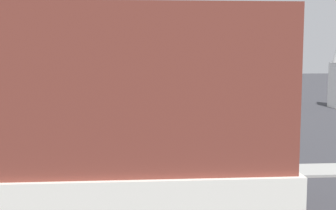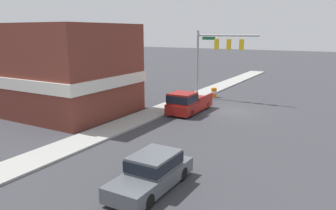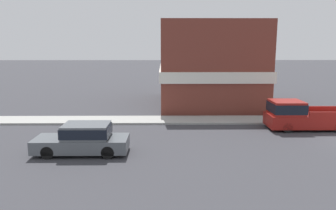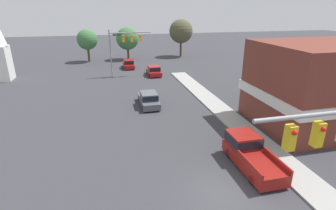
{
  "view_description": "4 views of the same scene",
  "coord_description": "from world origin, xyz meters",
  "views": [
    {
      "loc": [
        29.59,
        7.96,
        6.48
      ],
      "look_at": [
        0.86,
        10.21,
        3.12
      ],
      "focal_mm": 50.0,
      "sensor_mm": 36.0,
      "label": 1
    },
    {
      "loc": [
        -9.1,
        27.48,
        7.0
      ],
      "look_at": [
        0.18,
        11.28,
        2.78
      ],
      "focal_mm": 35.0,
      "sensor_mm": 36.0,
      "label": 2
    },
    {
      "loc": [
        -18.15,
        11.64,
        5.66
      ],
      "look_at": [
        0.15,
        11.44,
        2.25
      ],
      "focal_mm": 35.0,
      "sensor_mm": 36.0,
      "label": 3
    },
    {
      "loc": [
        -6.01,
        -11.69,
        10.46
      ],
      "look_at": [
        -1.11,
        8.72,
        2.61
      ],
      "focal_mm": 28.0,
      "sensor_mm": 36.0,
      "label": 4
    }
  ],
  "objects": [
    {
      "name": "ground_plane",
      "position": [
        0.0,
        0.0,
        0.0
      ],
      "size": [
        200.0,
        200.0,
        0.0
      ],
      "primitive_type": "plane",
      "color": "#38383D"
    },
    {
      "name": "car_lead",
      "position": [
        -1.64,
        15.87,
        0.82
      ],
      "size": [
        1.87,
        4.85,
        1.59
      ],
      "color": "black",
      "rests_on": "ground"
    },
    {
      "name": "pickup_truck_parked",
      "position": [
        3.26,
        2.56,
        0.95
      ],
      "size": [
        2.08,
        5.37,
        1.94
      ],
      "color": "black",
      "rests_on": "ground"
    },
    {
      "name": "corner_brick_building",
      "position": [
        13.2,
        7.47,
        3.72
      ],
      "size": [
        11.91,
        9.22,
        7.6
      ],
      "color": "brown",
      "rests_on": "ground"
    }
  ]
}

